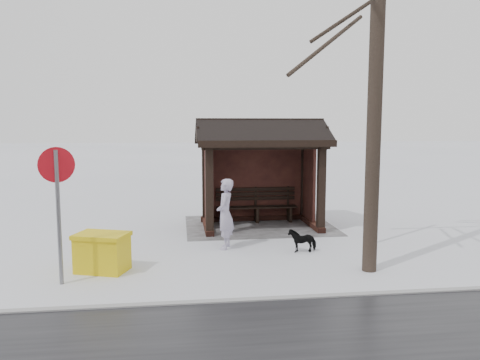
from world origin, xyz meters
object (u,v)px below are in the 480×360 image
(bus_shelter, at_px, (260,151))
(dog, at_px, (302,240))
(road_sign, at_px, (57,187))
(grit_bin, at_px, (102,252))
(pedestrian, at_px, (225,214))

(bus_shelter, bearing_deg, dog, 100.75)
(bus_shelter, xyz_separation_m, dog, (-0.53, 2.80, -1.90))
(dog, height_order, road_sign, road_sign)
(grit_bin, bearing_deg, bus_shelter, -116.75)
(bus_shelter, distance_m, road_sign, 6.25)
(pedestrian, bearing_deg, bus_shelter, 166.85)
(bus_shelter, xyz_separation_m, pedestrian, (1.21, 2.31, -1.33))
(grit_bin, bearing_deg, pedestrian, -132.68)
(grit_bin, height_order, road_sign, road_sign)
(dog, height_order, grit_bin, grit_bin)
(pedestrian, distance_m, road_sign, 3.96)
(dog, bearing_deg, grit_bin, -79.84)
(pedestrian, height_order, road_sign, road_sign)
(road_sign, bearing_deg, pedestrian, -172.52)
(dog, xyz_separation_m, road_sign, (4.99, 1.57, 1.54))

